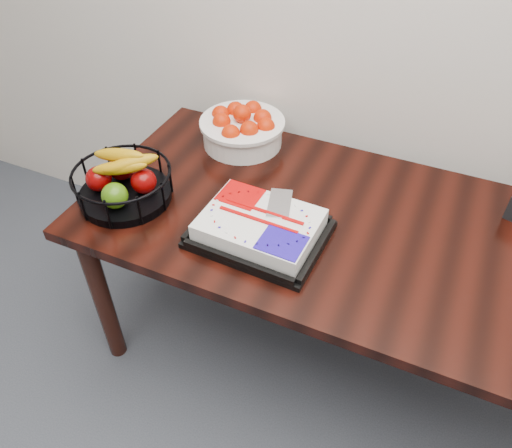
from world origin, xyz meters
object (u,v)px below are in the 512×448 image
at_px(tangerine_bowl, 242,123).
at_px(fruit_basket, 123,182).
at_px(table, 342,241).
at_px(cake_tray, 260,228).

distance_m(tangerine_bowl, fruit_basket, 0.54).
distance_m(table, fruit_basket, 0.79).
height_order(tangerine_bowl, fruit_basket, tangerine_bowl).
bearing_deg(table, fruit_basket, -165.38).
xyz_separation_m(tangerine_bowl, fruit_basket, (-0.22, -0.49, -0.02)).
bearing_deg(table, tangerine_bowl, 150.33).
xyz_separation_m(cake_tray, fruit_basket, (-0.51, -0.02, 0.04)).
xyz_separation_m(table, fruit_basket, (-0.75, -0.19, 0.16)).
bearing_deg(tangerine_bowl, fruit_basket, -114.47).
relative_size(table, tangerine_bowl, 5.31).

